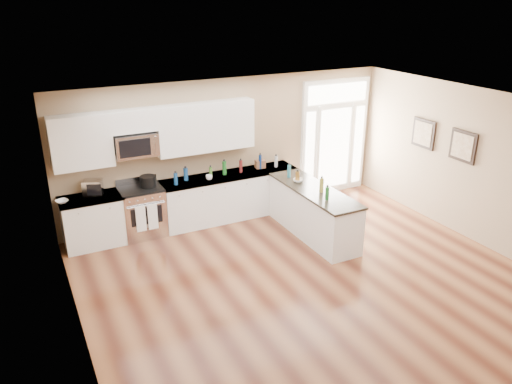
# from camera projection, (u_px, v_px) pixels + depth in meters

# --- Properties ---
(ground) EXTENTS (8.00, 8.00, 0.00)m
(ground) POSITION_uv_depth(u_px,v_px,m) (341.00, 307.00, 7.37)
(ground) COLOR #451F13
(room_shell) EXTENTS (8.00, 8.00, 8.00)m
(room_shell) POSITION_uv_depth(u_px,v_px,m) (349.00, 201.00, 6.74)
(room_shell) COLOR #997F60
(room_shell) RESTS_ON ground
(back_cabinet_left) EXTENTS (1.10, 0.66, 0.94)m
(back_cabinet_left) POSITION_uv_depth(u_px,v_px,m) (94.00, 223.00, 9.07)
(back_cabinet_left) COLOR white
(back_cabinet_left) RESTS_ON ground
(back_cabinet_right) EXTENTS (2.85, 0.66, 0.94)m
(back_cabinet_right) POSITION_uv_depth(u_px,v_px,m) (230.00, 197.00, 10.20)
(back_cabinet_right) COLOR white
(back_cabinet_right) RESTS_ON ground
(peninsula_cabinet) EXTENTS (0.69, 2.32, 0.94)m
(peninsula_cabinet) POSITION_uv_depth(u_px,v_px,m) (313.00, 214.00, 9.45)
(peninsula_cabinet) COLOR white
(peninsula_cabinet) RESTS_ON ground
(upper_cabinet_left) EXTENTS (1.04, 0.33, 0.95)m
(upper_cabinet_left) POSITION_uv_depth(u_px,v_px,m) (81.00, 142.00, 8.64)
(upper_cabinet_left) COLOR white
(upper_cabinet_left) RESTS_ON room_shell
(upper_cabinet_right) EXTENTS (1.94, 0.33, 0.95)m
(upper_cabinet_right) POSITION_uv_depth(u_px,v_px,m) (206.00, 127.00, 9.60)
(upper_cabinet_right) COLOR white
(upper_cabinet_right) RESTS_ON room_shell
(upper_cabinet_short) EXTENTS (0.82, 0.33, 0.40)m
(upper_cabinet_short) POSITION_uv_depth(u_px,v_px,m) (133.00, 121.00, 8.92)
(upper_cabinet_short) COLOR white
(upper_cabinet_short) RESTS_ON room_shell
(microwave) EXTENTS (0.78, 0.41, 0.42)m
(microwave) POSITION_uv_depth(u_px,v_px,m) (136.00, 145.00, 9.05)
(microwave) COLOR silver
(microwave) RESTS_ON room_shell
(entry_door) EXTENTS (1.70, 0.10, 2.60)m
(entry_door) POSITION_uv_depth(u_px,v_px,m) (334.00, 137.00, 11.23)
(entry_door) COLOR white
(entry_door) RESTS_ON ground
(wall_art_near) EXTENTS (0.05, 0.58, 0.58)m
(wall_art_near) POSITION_uv_depth(u_px,v_px,m) (423.00, 134.00, 10.01)
(wall_art_near) COLOR black
(wall_art_near) RESTS_ON room_shell
(wall_art_far) EXTENTS (0.05, 0.58, 0.58)m
(wall_art_far) POSITION_uv_depth(u_px,v_px,m) (463.00, 146.00, 9.18)
(wall_art_far) COLOR black
(wall_art_far) RESTS_ON room_shell
(kitchen_range) EXTENTS (0.79, 0.69, 1.08)m
(kitchen_range) POSITION_uv_depth(u_px,v_px,m) (142.00, 211.00, 9.43)
(kitchen_range) COLOR silver
(kitchen_range) RESTS_ON ground
(stockpot) EXTENTS (0.37, 0.37, 0.23)m
(stockpot) POSITION_uv_depth(u_px,v_px,m) (148.00, 181.00, 9.30)
(stockpot) COLOR black
(stockpot) RESTS_ON kitchen_range
(toaster_oven) EXTENTS (0.40, 0.36, 0.28)m
(toaster_oven) POSITION_uv_depth(u_px,v_px,m) (93.00, 187.00, 8.96)
(toaster_oven) COLOR silver
(toaster_oven) RESTS_ON back_cabinet_left
(cardboard_box) EXTENTS (0.22, 0.17, 0.16)m
(cardboard_box) POSITION_uv_depth(u_px,v_px,m) (260.00, 164.00, 10.35)
(cardboard_box) COLOR brown
(cardboard_box) RESTS_ON back_cabinet_right
(bowl_left) EXTENTS (0.26, 0.26, 0.05)m
(bowl_left) POSITION_uv_depth(u_px,v_px,m) (62.00, 201.00, 8.64)
(bowl_left) COLOR white
(bowl_left) RESTS_ON back_cabinet_left
(bowl_peninsula) EXTENTS (0.23, 0.23, 0.06)m
(bowl_peninsula) POSITION_uv_depth(u_px,v_px,m) (298.00, 180.00, 9.59)
(bowl_peninsula) COLOR white
(bowl_peninsula) RESTS_ON peninsula_cabinet
(cup_counter) EXTENTS (0.13, 0.13, 0.10)m
(cup_counter) POSITION_uv_depth(u_px,v_px,m) (209.00, 177.00, 9.70)
(cup_counter) COLOR white
(cup_counter) RESTS_ON back_cabinet_right
(counter_bottles) EXTENTS (2.33, 2.12, 0.30)m
(counter_bottles) POSITION_uv_depth(u_px,v_px,m) (254.00, 174.00, 9.68)
(counter_bottles) COLOR #19591E
(counter_bottles) RESTS_ON back_cabinet_right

